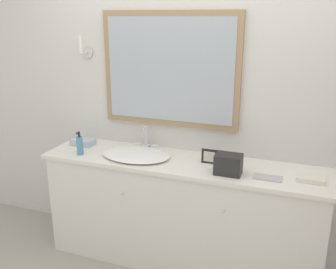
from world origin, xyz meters
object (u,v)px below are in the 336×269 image
object	(u,v)px
sink_basin	(136,154)
picture_frame	(209,156)
soap_bottle	(80,145)
appliance_box	(228,164)

from	to	relation	value
sink_basin	picture_frame	size ratio (longest dim) A/B	4.60
soap_bottle	picture_frame	xyz separation A→B (m)	(1.00, 0.17, -0.02)
sink_basin	appliance_box	xyz separation A→B (m)	(0.74, -0.09, 0.05)
appliance_box	picture_frame	bearing A→B (deg)	139.92
sink_basin	soap_bottle	bearing A→B (deg)	-165.39
soap_bottle	sink_basin	bearing A→B (deg)	14.61
soap_bottle	appliance_box	distance (m)	1.17
soap_bottle	picture_frame	distance (m)	1.01
sink_basin	picture_frame	world-z (taller)	sink_basin
sink_basin	picture_frame	xyz separation A→B (m)	(0.57, 0.05, 0.04)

